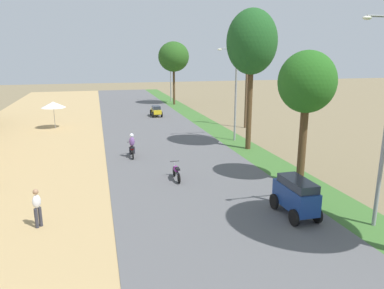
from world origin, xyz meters
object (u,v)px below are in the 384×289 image
Objects in this scene: car_van_blue at (296,195)px; vendor_umbrella at (53,105)px; median_tree_fourth at (174,57)px; utility_pole_near at (246,81)px; median_tree_second at (307,84)px; motorbike_ahead_third at (176,171)px; pedestrian_on_shoulder at (37,206)px; car_sedan_yellow at (156,110)px; motorbike_ahead_fourth at (132,146)px; median_tree_third at (252,43)px; streetlamp_mid at (236,87)px; streetlamp_far at (171,72)px.

vendor_umbrella is at bearing 117.48° from car_van_blue.
vendor_umbrella is 0.30× the size of median_tree_fourth.
utility_pole_near is 20.08m from car_van_blue.
vendor_umbrella is 0.36× the size of median_tree_second.
vendor_umbrella is 20.39m from median_tree_fourth.
motorbike_ahead_third is (7.97, -17.07, -1.73)m from vendor_umbrella.
car_sedan_yellow is (8.94, 25.60, -0.22)m from pedestrian_on_shoulder.
motorbike_ahead_third is at bearing 124.02° from car_van_blue.
vendor_umbrella is 13.37m from motorbike_ahead_fourth.
pedestrian_on_shoulder is 0.19× the size of median_tree_fourth.
median_tree_third is 4.33m from streetlamp_mid.
median_tree_fourth is at bearing 86.17° from car_van_blue.
median_tree_second reaches higher than car_van_blue.
median_tree_third is 5.49× the size of motorbike_ahead_third.
streetlamp_mid is (0.03, 2.81, -3.29)m from median_tree_third.
utility_pole_near reaches higher than vendor_umbrella.
car_van_blue is 27.33m from car_sedan_yellow.
median_tree_fourth is at bearing 100.15° from utility_pole_near.
motorbike_ahead_fourth is (-8.56, -3.01, -3.48)m from streetlamp_mid.
median_tree_fourth is 18.17m from utility_pole_near.
vendor_umbrella is 24.19m from median_tree_second.
car_van_blue is (-2.46, -36.73, -5.50)m from median_tree_fourth.
motorbike_ahead_fourth is at bearing -145.58° from utility_pole_near.
streetlamp_far is at bearing 79.02° from motorbike_ahead_third.
median_tree_third is 25.49m from median_tree_fourth.
median_tree_fourth is 4.72× the size of motorbike_ahead_fourth.
streetlamp_mid is (13.22, 12.39, 3.37)m from pedestrian_on_shoulder.
car_van_blue is at bearing -106.57° from utility_pole_near.
car_van_blue is (11.92, -22.91, -1.28)m from vendor_umbrella.
vendor_umbrella is 19.40m from median_tree_third.
car_van_blue reaches higher than motorbike_ahead_fourth.
car_van_blue is 1.34× the size of motorbike_ahead_fourth.
median_tree_fourth is at bearing 89.98° from median_tree_second.
car_sedan_yellow is at bearing 83.75° from motorbike_ahead_third.
median_tree_second is at bearing -90.37° from streetlamp_far.
motorbike_ahead_fourth is at bearing -108.00° from median_tree_fourth.
median_tree_third is at bearing -75.13° from car_sedan_yellow.
vendor_umbrella is at bearing -136.15° from median_tree_fourth.
median_tree_third is at bearing -90.57° from streetlamp_mid.
pedestrian_on_shoulder is 13.87m from median_tree_second.
motorbike_ahead_fourth is at bearing -106.47° from streetlamp_far.
utility_pole_near reaches higher than motorbike_ahead_fourth.
motorbike_ahead_third is (-6.41, -30.88, -5.95)m from median_tree_fourth.
streetlamp_mid is at bearing -72.04° from car_sedan_yellow.
vendor_umbrella is at bearing 148.83° from streetlamp_mid.
motorbike_ahead_third is at bearing -96.25° from car_sedan_yellow.
median_tree_third is 28.93m from streetlamp_far.
streetlamp_mid reaches higher than motorbike_ahead_third.
streetlamp_far is 13.91m from car_sedan_yellow.
streetlamp_mid is at bearing 43.14° from pedestrian_on_shoulder.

